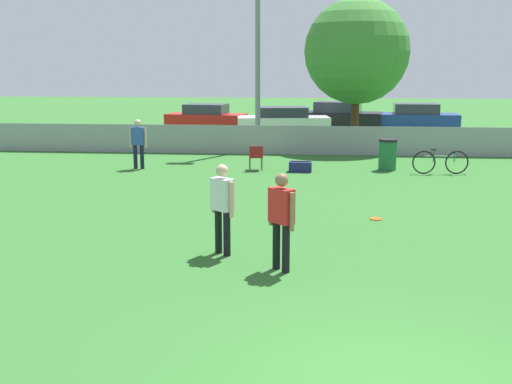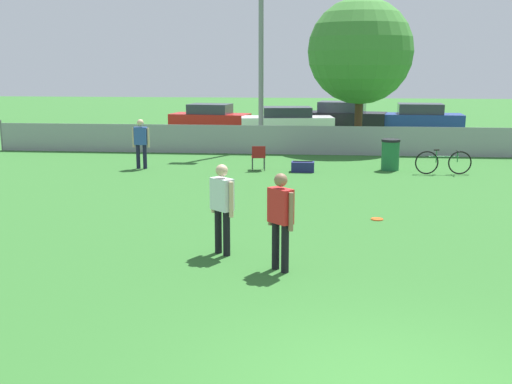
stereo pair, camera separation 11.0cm
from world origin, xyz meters
name	(u,v)px [view 2 (the right image)]	position (x,y,z in m)	size (l,w,h in m)	color
fence_backline	(341,141)	(0.00, 18.00, 0.55)	(27.03, 0.07, 1.21)	gray
light_pole	(261,7)	(-3.20, 19.48, 5.59)	(0.90, 0.36, 9.62)	gray
tree_near_pole	(361,51)	(0.75, 20.36, 3.90)	(4.25, 4.25, 6.04)	#4C331E
player_receiver_white	(222,202)	(-2.50, 4.73, 0.96)	(0.47, 0.45, 1.65)	black
player_thrower_red	(281,215)	(-1.40, 3.90, 0.96)	(0.46, 0.46, 1.65)	black
spectator_in_blue	(141,140)	(-6.65, 14.09, 0.94)	(0.57, 0.22, 1.63)	#191933
frisbee_disc	(377,219)	(0.52, 7.69, 0.01)	(0.27, 0.27, 0.03)	#E5591E
folding_chair_sideline	(258,156)	(-2.78, 14.16, 0.48)	(0.50, 0.50, 0.80)	#333338
bicycle_sideline	(443,162)	(3.06, 13.98, 0.38)	(1.76, 0.44, 0.79)	black
trash_bin	(390,155)	(1.49, 14.63, 0.51)	(0.60, 0.60, 1.01)	#1E6638
gear_bag_sideline	(303,167)	(-1.33, 13.99, 0.16)	(0.73, 0.40, 0.35)	navy
parked_car_red	(210,117)	(-6.57, 26.82, 0.66)	(4.24, 2.29, 1.36)	black
parked_car_white	(287,121)	(-2.47, 25.46, 0.65)	(4.71, 2.37, 1.32)	black
parked_car_dark	(342,116)	(0.29, 27.60, 0.72)	(4.76, 2.49, 1.47)	black
parked_car_blue	(420,118)	(4.27, 27.35, 0.69)	(4.35, 2.01, 1.41)	black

